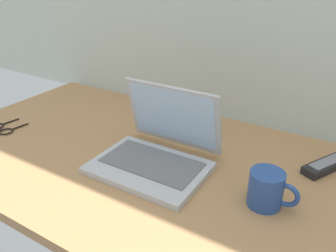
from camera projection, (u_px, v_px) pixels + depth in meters
name	position (u px, v px, depth m)	size (l,w,h in m)	color
desk	(176.00, 171.00, 0.95)	(1.60, 0.76, 0.03)	#A87A4C
laptop	(158.00, 149.00, 0.94)	(0.31, 0.27, 0.21)	#B2B5BA
coffee_mug	(267.00, 189.00, 0.78)	(0.12, 0.08, 0.09)	#26478C
remote_control_near	(326.00, 165.00, 0.93)	(0.11, 0.16, 0.02)	black
eyeglasses	(3.00, 128.00, 1.15)	(0.12, 0.12, 0.01)	black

